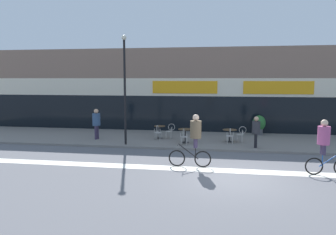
{
  "coord_description": "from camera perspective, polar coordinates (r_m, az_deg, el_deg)",
  "views": [
    {
      "loc": [
        -0.54,
        -12.03,
        3.7
      ],
      "look_at": [
        -3.6,
        6.6,
        1.45
      ],
      "focal_mm": 35.0,
      "sensor_mm": 36.0,
      "label": 1
    }
  ],
  "objects": [
    {
      "name": "sidewalk_slab",
      "position": [
        19.63,
        10.78,
        -4.0
      ],
      "size": [
        40.0,
        5.5,
        0.12
      ],
      "primitive_type": "cube",
      "color": "slate",
      "rests_on": "ground"
    },
    {
      "name": "ground_plane",
      "position": [
        12.6,
        11.57,
        -10.41
      ],
      "size": [
        120.0,
        120.0,
        0.0
      ],
      "primitive_type": "plane",
      "color": "#5B5B60"
    },
    {
      "name": "bistro_table_2",
      "position": [
        18.92,
        10.69,
        -2.66
      ],
      "size": [
        0.79,
        0.79,
        0.7
      ],
      "color": "black",
      "rests_on": "sidewalk_slab"
    },
    {
      "name": "cafe_chair_2_side",
      "position": [
        18.95,
        12.58,
        -2.67
      ],
      "size": [
        0.58,
        0.42,
        0.9
      ],
      "rotation": [
        0.0,
        0.0,
        3.18
      ],
      "color": "#B7B2AD",
      "rests_on": "sidewalk_slab"
    },
    {
      "name": "planter_pot",
      "position": [
        21.69,
        15.56,
        -1.14
      ],
      "size": [
        0.81,
        0.81,
        1.25
      ],
      "color": "#4C4C51",
      "rests_on": "sidewalk_slab"
    },
    {
      "name": "bistro_table_0",
      "position": [
        19.7,
        -1.45,
        -2.1
      ],
      "size": [
        0.67,
        0.67,
        0.75
      ],
      "color": "black",
      "rests_on": "sidewalk_slab"
    },
    {
      "name": "lamp_post",
      "position": [
        17.78,
        -7.54,
        5.98
      ],
      "size": [
        0.26,
        0.26,
        5.86
      ],
      "color": "black",
      "rests_on": "sidewalk_slab"
    },
    {
      "name": "cafe_chair_2_near",
      "position": [
        18.3,
        10.74,
        -2.95
      ],
      "size": [
        0.42,
        0.58,
        0.9
      ],
      "rotation": [
        0.0,
        0.0,
        1.62
      ],
      "color": "#B7B2AD",
      "rests_on": "sidewalk_slab"
    },
    {
      "name": "cyclist_0",
      "position": [
        13.85,
        25.65,
        -3.98
      ],
      "size": [
        1.74,
        0.51,
        2.16
      ],
      "rotation": [
        0.0,
        0.0,
        0.05
      ],
      "color": "black",
      "rests_on": "ground"
    },
    {
      "name": "bistro_table_1",
      "position": [
        18.35,
        3.02,
        -2.68
      ],
      "size": [
        0.79,
        0.79,
        0.78
      ],
      "color": "black",
      "rests_on": "sidewalk_slab"
    },
    {
      "name": "cafe_chair_0_near",
      "position": [
        19.09,
        -1.82,
        -2.43
      ],
      "size": [
        0.42,
        0.58,
        0.9
      ],
      "rotation": [
        0.0,
        0.0,
        1.52
      ],
      "color": "#B7B2AD",
      "rests_on": "sidewalk_slab"
    },
    {
      "name": "cafe_chair_1_near",
      "position": [
        17.74,
        2.78,
        -3.15
      ],
      "size": [
        0.42,
        0.58,
        0.9
      ],
      "rotation": [
        0.0,
        0.0,
        1.52
      ],
      "color": "#B7B2AD",
      "rests_on": "sidewalk_slab"
    },
    {
      "name": "cyclist_1",
      "position": [
        13.67,
        4.61,
        -3.28
      ],
      "size": [
        1.79,
        0.48,
        2.23
      ],
      "rotation": [
        0.0,
        0.0,
        3.15
      ],
      "color": "black",
      "rests_on": "ground"
    },
    {
      "name": "pedestrian_far_end",
      "position": [
        17.55,
        15.08,
        -1.98
      ],
      "size": [
        0.48,
        0.48,
        1.64
      ],
      "rotation": [
        0.0,
        0.0,
        3.0
      ],
      "color": "black",
      "rests_on": "sidewalk_slab"
    },
    {
      "name": "storefront_facade",
      "position": [
        24.02,
        10.66,
        4.71
      ],
      "size": [
        40.0,
        4.06,
        5.77
      ],
      "color": "#7F6656",
      "rests_on": "ground"
    },
    {
      "name": "pedestrian_near_end",
      "position": [
        19.79,
        -12.36,
        -0.64
      ],
      "size": [
        0.54,
        0.54,
        1.8
      ],
      "rotation": [
        0.0,
        0.0,
        -0.19
      ],
      "color": "#382D47",
      "rests_on": "sidewalk_slab"
    },
    {
      "name": "cafe_chair_0_side",
      "position": [
        19.59,
        0.35,
        -2.19
      ],
      "size": [
        0.58,
        0.41,
        0.9
      ],
      "rotation": [
        0.0,
        0.0,
        3.16
      ],
      "color": "#B7B2AD",
      "rests_on": "sidewalk_slab"
    },
    {
      "name": "bike_lane_stripe",
      "position": [
        13.6,
        11.4,
        -9.1
      ],
      "size": [
        36.0,
        0.7,
        0.01
      ],
      "primitive_type": "cube",
      "color": "silver",
      "rests_on": "ground"
    }
  ]
}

